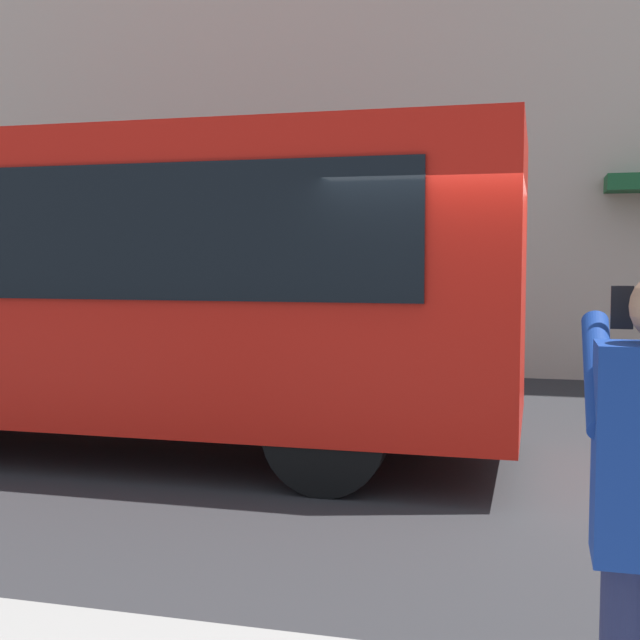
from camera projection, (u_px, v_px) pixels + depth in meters
name	position (u px, v px, depth m)	size (l,w,h in m)	color
ground_plane	(491.00, 481.00, 7.08)	(60.00, 60.00, 0.00)	#2B2B2D
building_facade_far	(521.00, 0.00, 13.20)	(28.00, 1.55, 12.00)	beige
red_bus	(61.00, 279.00, 8.36)	(9.05, 2.54, 3.08)	red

